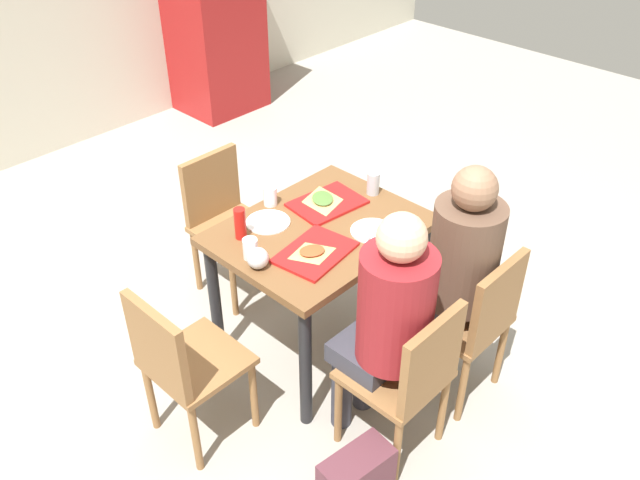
% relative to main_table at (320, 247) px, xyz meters
% --- Properties ---
extents(ground_plane, '(10.00, 10.00, 0.02)m').
position_rel_main_table_xyz_m(ground_plane, '(0.00, 0.00, -0.66)').
color(ground_plane, '#9E998E').
extents(main_table, '(1.00, 0.77, 0.77)m').
position_rel_main_table_xyz_m(main_table, '(0.00, 0.00, 0.00)').
color(main_table, brown).
rests_on(main_table, ground_plane).
extents(chair_near_left, '(0.40, 0.40, 0.85)m').
position_rel_main_table_xyz_m(chair_near_left, '(-0.25, -0.77, -0.16)').
color(chair_near_left, olive).
rests_on(chair_near_left, ground_plane).
extents(chair_near_right, '(0.40, 0.40, 0.85)m').
position_rel_main_table_xyz_m(chair_near_right, '(0.25, -0.77, -0.16)').
color(chair_near_right, olive).
rests_on(chair_near_right, ground_plane).
extents(chair_far_side, '(0.40, 0.40, 0.85)m').
position_rel_main_table_xyz_m(chair_far_side, '(0.00, 0.77, -0.16)').
color(chair_far_side, olive).
rests_on(chair_far_side, ground_plane).
extents(chair_left_end, '(0.40, 0.40, 0.85)m').
position_rel_main_table_xyz_m(chair_left_end, '(-0.88, 0.00, -0.16)').
color(chair_left_end, olive).
rests_on(chair_left_end, ground_plane).
extents(person_in_red, '(0.32, 0.42, 1.26)m').
position_rel_main_table_xyz_m(person_in_red, '(-0.25, -0.63, 0.09)').
color(person_in_red, '#383842').
rests_on(person_in_red, ground_plane).
extents(person_in_brown_jacket, '(0.32, 0.42, 1.26)m').
position_rel_main_table_xyz_m(person_in_brown_jacket, '(0.25, -0.63, 0.09)').
color(person_in_brown_jacket, '#383842').
rests_on(person_in_brown_jacket, ground_plane).
extents(tray_red_near, '(0.39, 0.31, 0.02)m').
position_rel_main_table_xyz_m(tray_red_near, '(-0.17, -0.14, 0.13)').
color(tray_red_near, red).
rests_on(tray_red_near, main_table).
extents(tray_red_far, '(0.39, 0.30, 0.02)m').
position_rel_main_table_xyz_m(tray_red_far, '(0.17, 0.12, 0.13)').
color(tray_red_far, red).
rests_on(tray_red_far, main_table).
extents(paper_plate_center, '(0.22, 0.22, 0.01)m').
position_rel_main_table_xyz_m(paper_plate_center, '(-0.15, 0.21, 0.12)').
color(paper_plate_center, white).
rests_on(paper_plate_center, main_table).
extents(paper_plate_near_edge, '(0.22, 0.22, 0.01)m').
position_rel_main_table_xyz_m(paper_plate_near_edge, '(0.15, -0.21, 0.12)').
color(paper_plate_near_edge, white).
rests_on(paper_plate_near_edge, main_table).
extents(pizza_slice_a, '(0.21, 0.19, 0.02)m').
position_rel_main_table_xyz_m(pizza_slice_a, '(-0.20, -0.14, 0.14)').
color(pizza_slice_a, '#DBAD60').
rests_on(pizza_slice_a, tray_red_near).
extents(pizza_slice_b, '(0.25, 0.26, 0.02)m').
position_rel_main_table_xyz_m(pizza_slice_b, '(0.17, 0.14, 0.14)').
color(pizza_slice_b, '#DBAD60').
rests_on(pizza_slice_b, tray_red_far).
extents(plastic_cup_a, '(0.07, 0.07, 0.10)m').
position_rel_main_table_xyz_m(plastic_cup_a, '(-0.02, 0.33, 0.17)').
color(plastic_cup_a, white).
rests_on(plastic_cup_a, main_table).
extents(plastic_cup_b, '(0.07, 0.07, 0.10)m').
position_rel_main_table_xyz_m(plastic_cup_b, '(0.02, -0.33, 0.17)').
color(plastic_cup_b, white).
rests_on(plastic_cup_b, main_table).
extents(plastic_cup_c, '(0.07, 0.07, 0.10)m').
position_rel_main_table_xyz_m(plastic_cup_c, '(-0.40, 0.06, 0.17)').
color(plastic_cup_c, white).
rests_on(plastic_cup_c, main_table).
extents(soda_can, '(0.07, 0.07, 0.12)m').
position_rel_main_table_xyz_m(soda_can, '(0.42, 0.02, 0.18)').
color(soda_can, '#B7BCC6').
rests_on(soda_can, main_table).
extents(condiment_bottle, '(0.06, 0.06, 0.16)m').
position_rel_main_table_xyz_m(condiment_bottle, '(-0.32, 0.21, 0.20)').
color(condiment_bottle, red).
rests_on(condiment_bottle, main_table).
extents(foil_bundle, '(0.10, 0.10, 0.10)m').
position_rel_main_table_xyz_m(foil_bundle, '(-0.42, -0.02, 0.17)').
color(foil_bundle, silver).
rests_on(foil_bundle, main_table).
extents(handbag, '(0.34, 0.20, 0.28)m').
position_rel_main_table_xyz_m(handbag, '(-0.60, -0.79, -0.51)').
color(handbag, '#592D38').
rests_on(handbag, ground_plane).
extents(drink_fridge, '(0.70, 0.60, 1.90)m').
position_rel_main_table_xyz_m(drink_fridge, '(1.65, 2.85, 0.30)').
color(drink_fridge, maroon).
rests_on(drink_fridge, ground_plane).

